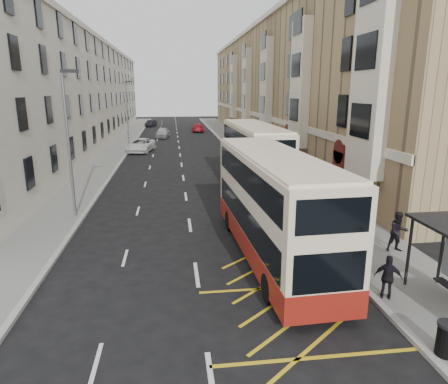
{
  "coord_description": "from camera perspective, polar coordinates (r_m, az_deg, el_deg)",
  "views": [
    {
      "loc": [
        -0.77,
        -10.53,
        7.12
      ],
      "look_at": [
        1.74,
        8.97,
        2.05
      ],
      "focal_mm": 32.0,
      "sensor_mm": 36.0,
      "label": 1
    }
  ],
  "objects": [
    {
      "name": "car_red",
      "position": [
        70.12,
        -3.78,
        9.16
      ],
      "size": [
        2.1,
        4.91,
        1.41
      ],
      "primitive_type": "imported",
      "rotation": [
        0.0,
        0.0,
        3.12
      ],
      "color": "#A4131E",
      "rests_on": "ground"
    },
    {
      "name": "double_decker_front",
      "position": [
        17.03,
        6.99,
        -1.97
      ],
      "size": [
        3.13,
        11.59,
        4.58
      ],
      "rotation": [
        0.0,
        0.0,
        0.04
      ],
      "color": "#F8E0BD",
      "rests_on": "ground"
    },
    {
      "name": "terrace_right",
      "position": [
        58.06,
        8.6,
        14.69
      ],
      "size": [
        10.75,
        79.0,
        15.25
      ],
      "color": "tan",
      "rests_on": "ground"
    },
    {
      "name": "terrace_left",
      "position": [
        57.45,
        -20.6,
        12.95
      ],
      "size": [
        9.18,
        79.0,
        13.25
      ],
      "color": "silver",
      "rests_on": "ground"
    },
    {
      "name": "pavement_right",
      "position": [
        42.06,
        4.83,
        4.75
      ],
      "size": [
        4.0,
        120.0,
        0.15
      ],
      "primitive_type": "cube",
      "color": "slate",
      "rests_on": "ground"
    },
    {
      "name": "litter_bin",
      "position": [
        12.86,
        29.22,
        -17.81
      ],
      "size": [
        0.58,
        0.58,
        0.95
      ],
      "color": "black",
      "rests_on": "pavement_right"
    },
    {
      "name": "double_decker_rear",
      "position": [
        28.99,
        4.27,
        5.02
      ],
      "size": [
        2.94,
        11.82,
        4.69
      ],
      "rotation": [
        0.0,
        0.0,
        0.02
      ],
      "color": "#F8E0BD",
      "rests_on": "ground"
    },
    {
      "name": "pavement_left",
      "position": [
        41.68,
        -16.55,
        4.12
      ],
      "size": [
        3.0,
        120.0,
        0.15
      ],
      "primitive_type": "cube",
      "color": "slate",
      "rests_on": "ground"
    },
    {
      "name": "ground",
      "position": [
        12.73,
        -2.77,
        -19.56
      ],
      "size": [
        200.0,
        200.0,
        0.0
      ],
      "primitive_type": "plane",
      "color": "black",
      "rests_on": "ground"
    },
    {
      "name": "pedestrian_far",
      "position": [
        14.94,
        22.4,
        -11.19
      ],
      "size": [
        0.98,
        0.77,
        1.56
      ],
      "primitive_type": "imported",
      "rotation": [
        0.0,
        0.0,
        2.64
      ],
      "color": "black",
      "rests_on": "pavement_right"
    },
    {
      "name": "white_van",
      "position": [
        48.08,
        -11.84,
        6.56
      ],
      "size": [
        3.55,
        5.94,
        1.55
      ],
      "primitive_type": "imported",
      "rotation": [
        0.0,
        0.0,
        -0.19
      ],
      "color": "silver",
      "rests_on": "ground"
    },
    {
      "name": "kerb_left",
      "position": [
        41.47,
        -14.5,
        4.21
      ],
      "size": [
        0.25,
        120.0,
        0.15
      ],
      "primitive_type": "cube",
      "color": "#9A9A94",
      "rests_on": "ground"
    },
    {
      "name": "pedestrian_mid",
      "position": [
        19.19,
        23.64,
        -5.23
      ],
      "size": [
        0.93,
        0.75,
        1.81
      ],
      "primitive_type": "imported",
      "rotation": [
        0.0,
        0.0,
        -0.07
      ],
      "color": "black",
      "rests_on": "pavement_right"
    },
    {
      "name": "car_silver",
      "position": [
        61.62,
        -8.77,
        8.36
      ],
      "size": [
        2.27,
        4.68,
        1.54
      ],
      "primitive_type": "imported",
      "rotation": [
        0.0,
        0.0,
        -0.1
      ],
      "color": "#B3B5BC",
      "rests_on": "ground"
    },
    {
      "name": "guard_railing",
      "position": [
        18.8,
        15.14,
        -5.53
      ],
      "size": [
        0.06,
        6.56,
        1.01
      ],
      "color": "red",
      "rests_on": "pavement_right"
    },
    {
      "name": "street_lamp_near",
      "position": [
        23.34,
        -21.29,
        7.37
      ],
      "size": [
        0.93,
        0.18,
        8.0
      ],
      "color": "gray",
      "rests_on": "pavement_left"
    },
    {
      "name": "street_lamp_far",
      "position": [
        52.88,
        -13.64,
        11.36
      ],
      "size": [
        0.93,
        0.18,
        8.0
      ],
      "color": "gray",
      "rests_on": "pavement_left"
    },
    {
      "name": "kerb_right",
      "position": [
        41.69,
        2.14,
        4.71
      ],
      "size": [
        0.25,
        120.0,
        0.15
      ],
      "primitive_type": "cube",
      "color": "#9A9A94",
      "rests_on": "ground"
    },
    {
      "name": "road_markings",
      "position": [
        55.99,
        -6.52,
        7.05
      ],
      "size": [
        10.0,
        110.0,
        0.01
      ],
      "primitive_type": null,
      "color": "silver",
      "rests_on": "ground"
    },
    {
      "name": "car_dark",
      "position": [
        80.99,
        -10.39,
        9.62
      ],
      "size": [
        2.32,
        4.09,
        1.27
      ],
      "primitive_type": "imported",
      "rotation": [
        0.0,
        0.0,
        -0.27
      ],
      "color": "black",
      "rests_on": "ground"
    }
  ]
}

